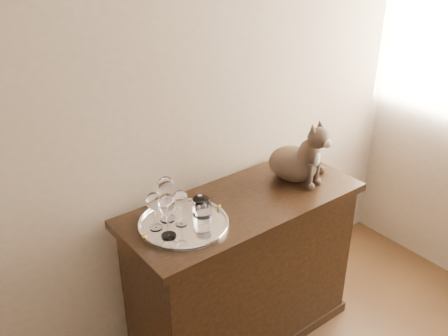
# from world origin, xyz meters

# --- Properties ---
(wall_back) EXTENTS (4.00, 0.10, 2.70)m
(wall_back) POSITION_xyz_m (0.00, 2.25, 1.35)
(wall_back) COLOR tan
(wall_back) RESTS_ON ground
(sideboard) EXTENTS (1.20, 0.50, 0.85)m
(sideboard) POSITION_xyz_m (0.60, 1.94, 0.42)
(sideboard) COLOR black
(sideboard) RESTS_ON ground
(tray) EXTENTS (0.40, 0.40, 0.01)m
(tray) POSITION_xyz_m (0.26, 1.95, 0.85)
(tray) COLOR white
(tray) RESTS_ON sideboard
(wine_glass_a) EXTENTS (0.07, 0.07, 0.18)m
(wine_glass_a) POSITION_xyz_m (0.15, 1.99, 0.95)
(wine_glass_a) COLOR white
(wine_glass_a) RESTS_ON tray
(wine_glass_b) EXTENTS (0.08, 0.08, 0.21)m
(wine_glass_b) POSITION_xyz_m (0.22, 2.02, 0.96)
(wine_glass_b) COLOR white
(wine_glass_b) RESTS_ON tray
(wine_glass_c) EXTENTS (0.08, 0.08, 0.21)m
(wine_glass_c) POSITION_xyz_m (0.16, 1.90, 0.96)
(wine_glass_c) COLOR silver
(wine_glass_c) RESTS_ON tray
(wine_glass_d) EXTENTS (0.06, 0.06, 0.17)m
(wine_glass_d) POSITION_xyz_m (0.25, 1.95, 0.94)
(wine_glass_d) COLOR white
(wine_glass_d) RESTS_ON tray
(tumbler_a) EXTENTS (0.07, 0.07, 0.08)m
(tumbler_a) POSITION_xyz_m (0.35, 1.91, 0.90)
(tumbler_a) COLOR silver
(tumbler_a) RESTS_ON tray
(tumbler_c) EXTENTS (0.08, 0.08, 0.09)m
(tumbler_c) POSITION_xyz_m (0.36, 1.95, 0.90)
(tumbler_c) COLOR white
(tumbler_c) RESTS_ON tray
(cat) EXTENTS (0.40, 0.38, 0.34)m
(cat) POSITION_xyz_m (0.94, 1.96, 1.02)
(cat) COLOR #4C3B2D
(cat) RESTS_ON sideboard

